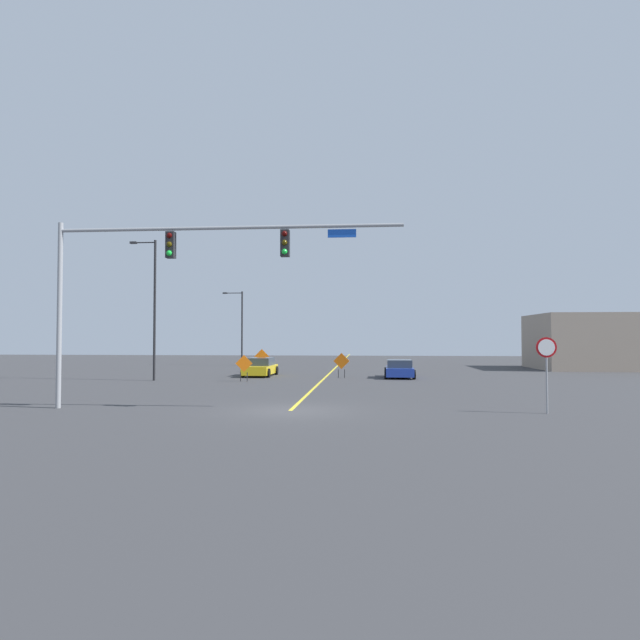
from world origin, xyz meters
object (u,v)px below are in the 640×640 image
at_px(traffic_signal_assembly, 170,264).
at_px(street_lamp_mid_right, 153,304).
at_px(car_blue_mid, 399,369).
at_px(street_lamp_far_right, 240,324).
at_px(stop_sign, 547,360).
at_px(construction_sign_right_lane, 341,362).
at_px(construction_sign_right_shoulder, 244,365).
at_px(construction_sign_left_shoulder, 262,358).
at_px(car_yellow_near, 260,367).

distance_m(traffic_signal_assembly, street_lamp_mid_right, 15.27).
relative_size(street_lamp_mid_right, car_blue_mid, 2.21).
distance_m(street_lamp_far_right, street_lamp_mid_right, 19.55).
height_order(stop_sign, construction_sign_right_lane, stop_sign).
relative_size(traffic_signal_assembly, car_blue_mid, 3.31).
distance_m(construction_sign_right_lane, construction_sign_right_shoulder, 7.15).
distance_m(street_lamp_far_right, construction_sign_left_shoulder, 11.50).
height_order(street_lamp_mid_right, car_yellow_near, street_lamp_mid_right).
bearing_deg(traffic_signal_assembly, construction_sign_left_shoulder, 91.95).
bearing_deg(construction_sign_left_shoulder, construction_sign_right_shoulder, -85.99).
relative_size(construction_sign_right_shoulder, car_yellow_near, 0.39).
xyz_separation_m(street_lamp_far_right, construction_sign_right_shoulder, (4.84, -19.64, -3.10)).
relative_size(stop_sign, construction_sign_left_shoulder, 1.51).
bearing_deg(construction_sign_left_shoulder, car_yellow_near, -80.36).
xyz_separation_m(construction_sign_right_lane, construction_sign_left_shoulder, (-6.76, 5.64, 0.07)).
relative_size(street_lamp_mid_right, construction_sign_right_lane, 5.31).
xyz_separation_m(stop_sign, construction_sign_right_shoulder, (-14.57, 13.71, -0.94)).
relative_size(street_lamp_far_right, car_blue_mid, 1.78).
height_order(street_lamp_mid_right, car_blue_mid, street_lamp_mid_right).
distance_m(construction_sign_right_lane, car_blue_mid, 4.09).
height_order(construction_sign_right_lane, construction_sign_left_shoulder, construction_sign_left_shoulder).
bearing_deg(stop_sign, traffic_signal_assembly, -179.81).
bearing_deg(construction_sign_left_shoulder, stop_sign, -56.56).
relative_size(street_lamp_far_right, construction_sign_right_lane, 4.28).
xyz_separation_m(stop_sign, street_lamp_mid_right, (-20.71, 13.86, 3.05)).
distance_m(stop_sign, street_lamp_mid_right, 25.10).
xyz_separation_m(construction_sign_left_shoulder, car_blue_mid, (10.81, -5.28, -0.55)).
height_order(construction_sign_right_shoulder, car_blue_mid, construction_sign_right_shoulder).
xyz_separation_m(street_lamp_mid_right, construction_sign_left_shoulder, (5.48, 9.20, -3.89)).
bearing_deg(construction_sign_right_lane, street_lamp_mid_right, -163.77).
height_order(construction_sign_right_lane, car_blue_mid, construction_sign_right_lane).
xyz_separation_m(traffic_signal_assembly, car_yellow_near, (-0.05, 18.79, -5.13)).
distance_m(street_lamp_mid_right, car_yellow_near, 9.04).
xyz_separation_m(traffic_signal_assembly, stop_sign, (14.44, 0.05, -3.76)).
relative_size(car_blue_mid, car_yellow_near, 0.95).
distance_m(construction_sign_right_shoulder, car_blue_mid, 10.95).
height_order(stop_sign, car_blue_mid, stop_sign).
relative_size(construction_sign_right_lane, car_blue_mid, 0.42).
height_order(stop_sign, street_lamp_far_right, street_lamp_far_right).
bearing_deg(car_blue_mid, construction_sign_right_lane, -174.97).
bearing_deg(construction_sign_left_shoulder, street_lamp_mid_right, -120.76).
bearing_deg(construction_sign_left_shoulder, street_lamp_far_right, 112.14).
relative_size(traffic_signal_assembly, construction_sign_left_shoulder, 7.37).
relative_size(street_lamp_mid_right, car_yellow_near, 2.10).
height_order(traffic_signal_assembly, construction_sign_right_shoulder, traffic_signal_assembly).
bearing_deg(street_lamp_mid_right, construction_sign_left_shoulder, 59.24).
distance_m(street_lamp_far_right, construction_sign_right_lane, 19.56).
bearing_deg(construction_sign_right_lane, stop_sign, -64.08).
height_order(traffic_signal_assembly, construction_sign_left_shoulder, traffic_signal_assembly).
bearing_deg(construction_sign_right_shoulder, car_blue_mid, 21.86).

